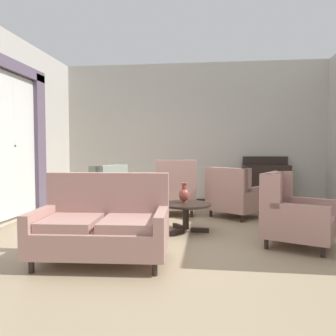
% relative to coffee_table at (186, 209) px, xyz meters
% --- Properties ---
extents(ground, '(9.02, 9.02, 0.00)m').
position_rel_coffee_table_xyz_m(ground, '(-0.02, -0.39, -0.35)').
color(ground, '#9E896B').
extents(wall_back, '(6.32, 0.08, 3.31)m').
position_rel_coffee_table_xyz_m(wall_back, '(-0.02, 2.83, 1.30)').
color(wall_back, '#BCB7AD').
rests_on(wall_back, ground).
extents(wall_left, '(0.08, 4.51, 3.31)m').
position_rel_coffee_table_xyz_m(wall_left, '(-3.10, 0.58, 1.30)').
color(wall_left, '#BCB7AD').
rests_on(wall_left, ground).
extents(baseboard_back, '(6.16, 0.03, 0.12)m').
position_rel_coffee_table_xyz_m(baseboard_back, '(-0.02, 2.78, -0.29)').
color(baseboard_back, black).
rests_on(baseboard_back, ground).
extents(window_with_curtains, '(0.12, 1.95, 2.77)m').
position_rel_coffee_table_xyz_m(window_with_curtains, '(-3.01, 0.35, 1.15)').
color(window_with_curtains, silver).
extents(coffee_table, '(0.78, 0.78, 0.45)m').
position_rel_coffee_table_xyz_m(coffee_table, '(0.00, 0.00, 0.00)').
color(coffee_table, black).
rests_on(coffee_table, ground).
extents(porcelain_vase, '(0.17, 0.17, 0.32)m').
position_rel_coffee_table_xyz_m(porcelain_vase, '(-0.03, 0.05, 0.23)').
color(porcelain_vase, brown).
rests_on(porcelain_vase, coffee_table).
extents(settee, '(1.53, 0.94, 1.00)m').
position_rel_coffee_table_xyz_m(settee, '(-0.86, -1.49, 0.05)').
color(settee, tan).
rests_on(settee, ground).
extents(armchair_back_corner, '(1.08, 1.05, 0.97)m').
position_rel_coffee_table_xyz_m(armchair_back_corner, '(1.45, -0.61, 0.06)').
color(armchair_back_corner, tan).
rests_on(armchair_back_corner, ground).
extents(armchair_far_left, '(1.15, 1.14, 0.95)m').
position_rel_coffee_table_xyz_m(armchair_far_left, '(0.81, 1.21, 0.06)').
color(armchair_far_left, tan).
rests_on(armchair_far_left, ground).
extents(armchair_foreground_right, '(0.88, 0.92, 1.09)m').
position_rel_coffee_table_xyz_m(armchair_foreground_right, '(-0.29, 1.34, 0.10)').
color(armchair_foreground_right, tan).
rests_on(armchair_foreground_right, ground).
extents(armchair_beside_settee, '(1.04, 0.95, 1.04)m').
position_rel_coffee_table_xyz_m(armchair_beside_settee, '(-1.44, 0.11, 0.08)').
color(armchair_beside_settee, gray).
rests_on(armchair_beside_settee, ground).
extents(sideboard, '(1.01, 0.42, 1.13)m').
position_rel_coffee_table_xyz_m(sideboard, '(1.64, 2.54, 0.18)').
color(sideboard, black).
rests_on(sideboard, ground).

